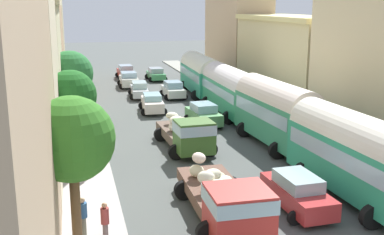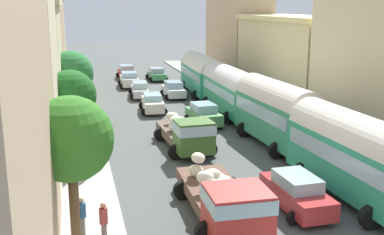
% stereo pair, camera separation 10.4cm
% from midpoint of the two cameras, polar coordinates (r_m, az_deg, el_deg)
% --- Properties ---
extents(ground_plane, '(154.00, 154.00, 0.00)m').
position_cam_midpoint_polar(ground_plane, '(40.57, -2.63, 0.75)').
color(ground_plane, '#4B504E').
extents(sidewalk_left, '(2.50, 70.00, 0.14)m').
position_cam_midpoint_polar(sidewalk_left, '(39.82, -12.92, 0.29)').
color(sidewalk_left, '#A9A29F').
rests_on(sidewalk_left, ground).
extents(sidewalk_right, '(2.50, 70.00, 0.14)m').
position_cam_midpoint_polar(sidewalk_right, '(42.53, 6.99, 1.35)').
color(sidewalk_right, gray).
rests_on(sidewalk_right, ground).
extents(building_left_2, '(5.89, 12.50, 9.48)m').
position_cam_midpoint_polar(building_left_2, '(36.65, -19.39, 6.23)').
color(building_left_2, beige).
rests_on(building_left_2, ground).
extents(building_left_3, '(5.58, 11.06, 10.85)m').
position_cam_midpoint_polar(building_left_3, '(49.00, -18.00, 8.75)').
color(building_left_3, tan).
rests_on(building_left_3, ground).
extents(building_left_4, '(4.98, 11.69, 10.01)m').
position_cam_midpoint_polar(building_left_4, '(61.10, -16.99, 9.22)').
color(building_left_4, tan).
rests_on(building_left_4, ground).
extents(building_right_2, '(5.14, 14.97, 7.84)m').
position_cam_midpoint_polar(building_right_2, '(43.08, 11.75, 6.54)').
color(building_right_2, beige).
rests_on(building_right_2, ground).
extents(building_right_3, '(4.53, 11.73, 13.75)m').
position_cam_midpoint_polar(building_right_3, '(55.35, 5.47, 11.30)').
color(building_right_3, tan).
rests_on(building_right_3, ground).
extents(parked_bus_0, '(3.50, 8.96, 4.05)m').
position_cam_midpoint_polar(parked_bus_0, '(23.04, 19.12, -4.05)').
color(parked_bus_0, '#29986F').
rests_on(parked_bus_0, ground).
extents(parked_bus_1, '(3.50, 8.13, 4.16)m').
position_cam_midpoint_polar(parked_bus_1, '(30.68, 10.07, 0.84)').
color(parked_bus_1, '#348D65').
rests_on(parked_bus_1, ground).
extents(parked_bus_2, '(3.35, 9.82, 3.88)m').
position_cam_midpoint_polar(parked_bus_2, '(38.94, 4.72, 3.40)').
color(parked_bus_2, '#2C9363').
rests_on(parked_bus_2, ground).
extents(parked_bus_3, '(3.52, 9.17, 3.98)m').
position_cam_midpoint_polar(parked_bus_3, '(47.44, 1.26, 5.28)').
color(parked_bus_3, '#2C9270').
rests_on(parked_bus_3, ground).
extents(cargo_truck_0, '(3.29, 7.33, 2.17)m').
position_cam_midpoint_polar(cargo_truck_0, '(19.75, 4.10, -9.54)').
color(cargo_truck_0, '#B02D28').
rests_on(cargo_truck_0, ground).
extents(cargo_truck_1, '(3.13, 6.77, 2.29)m').
position_cam_midpoint_polar(cargo_truck_1, '(29.16, -0.53, -1.83)').
color(cargo_truck_1, '#375D24').
rests_on(cargo_truck_1, ground).
extents(car_0, '(2.32, 4.27, 1.54)m').
position_cam_midpoint_polar(car_0, '(40.19, -4.62, 1.75)').
color(car_0, beige).
rests_on(car_0, ground).
extents(car_1, '(2.28, 4.49, 1.51)m').
position_cam_midpoint_polar(car_1, '(46.77, -6.14, 3.33)').
color(car_1, silver).
rests_on(car_1, ground).
extents(car_2, '(2.44, 4.13, 1.64)m').
position_cam_midpoint_polar(car_2, '(52.65, -7.38, 4.49)').
color(car_2, silver).
rests_on(car_2, ground).
extents(car_3, '(2.36, 4.25, 1.64)m').
position_cam_midpoint_polar(car_3, '(58.75, -7.73, 5.38)').
color(car_3, '#AA291F').
rests_on(car_3, ground).
extents(car_4, '(2.33, 4.36, 1.63)m').
position_cam_midpoint_polar(car_4, '(21.71, 12.42, -8.68)').
color(car_4, '#AE2B2C').
rests_on(car_4, ground).
extents(car_5, '(2.47, 4.04, 1.66)m').
position_cam_midpoint_polar(car_5, '(35.67, 1.47, 0.36)').
color(car_5, '#539355').
rests_on(car_5, ground).
extents(car_6, '(2.30, 3.84, 1.60)m').
position_cam_midpoint_polar(car_6, '(46.19, -2.13, 3.31)').
color(car_6, silver).
rests_on(car_6, ground).
extents(car_7, '(2.28, 4.09, 1.48)m').
position_cam_midpoint_polar(car_7, '(57.08, -4.18, 5.17)').
color(car_7, '#459D5A').
rests_on(car_7, ground).
extents(pedestrian_0, '(0.43, 0.43, 1.78)m').
position_cam_midpoint_polar(pedestrian_0, '(18.36, -10.26, -12.06)').
color(pedestrian_0, '#72605C').
rests_on(pedestrian_0, ground).
extents(pedestrian_1, '(0.38, 0.38, 1.78)m').
position_cam_midpoint_polar(pedestrian_1, '(18.97, -12.80, -11.35)').
color(pedestrian_1, slate).
rests_on(pedestrian_1, ground).
extents(pedestrian_2, '(0.52, 0.52, 1.78)m').
position_cam_midpoint_polar(pedestrian_2, '(36.03, -13.15, 0.45)').
color(pedestrian_2, '#415245').
rests_on(pedestrian_2, ground).
extents(pedestrian_3, '(0.42, 0.42, 1.79)m').
position_cam_midpoint_polar(pedestrian_3, '(25.14, -12.16, -5.02)').
color(pedestrian_3, '#4C4C3F').
rests_on(pedestrian_3, ground).
extents(roadside_tree_0, '(3.10, 3.10, 5.74)m').
position_cam_midpoint_polar(roadside_tree_0, '(17.48, -14.06, -2.60)').
color(roadside_tree_0, brown).
rests_on(roadside_tree_0, ground).
extents(roadside_tree_1, '(2.82, 2.82, 5.39)m').
position_cam_midpoint_polar(roadside_tree_1, '(26.92, -14.12, 2.46)').
color(roadside_tree_1, brown).
rests_on(roadside_tree_1, ground).
extents(roadside_tree_2, '(3.39, 3.39, 5.50)m').
position_cam_midpoint_polar(roadside_tree_2, '(36.77, -14.15, 5.07)').
color(roadside_tree_2, brown).
rests_on(roadside_tree_2, ground).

